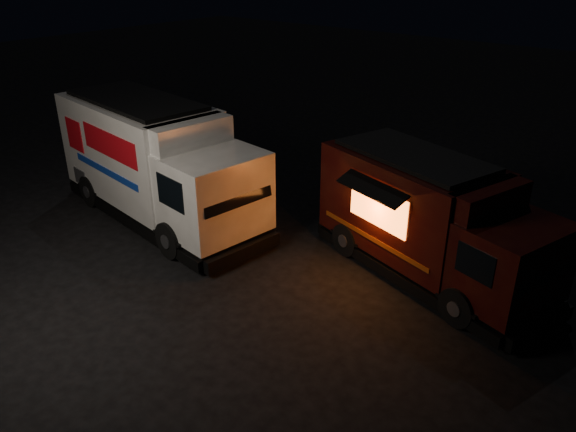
% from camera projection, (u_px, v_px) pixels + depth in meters
% --- Properties ---
extents(ground, '(80.00, 80.00, 0.00)m').
position_uv_depth(ground, '(199.00, 270.00, 13.82)').
color(ground, black).
rests_on(ground, ground).
extents(white_truck, '(7.70, 3.44, 3.37)m').
position_uv_depth(white_truck, '(160.00, 163.00, 15.78)').
color(white_truck, white).
rests_on(white_truck, ground).
extents(red_truck, '(6.55, 3.91, 2.87)m').
position_uv_depth(red_truck, '(434.00, 221.00, 13.03)').
color(red_truck, '#340F09').
rests_on(red_truck, ground).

